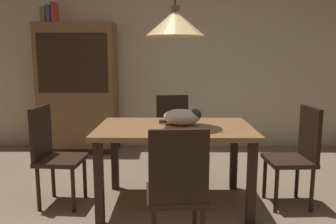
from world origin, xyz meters
TOP-DOWN VIEW (x-y plane):
  - back_wall at (0.00, 2.65)m, footprint 6.40×0.10m
  - dining_table at (0.11, 0.45)m, footprint 1.40×0.90m
  - chair_near_front at (0.11, -0.43)m, footprint 0.43×0.43m
  - chair_far_back at (0.10, 1.33)m, footprint 0.44×0.44m
  - chair_right_side at (1.23, 0.45)m, footprint 0.42×0.42m
  - chair_left_side at (-1.02, 0.46)m, footprint 0.43×0.43m
  - cat_sleeping at (0.18, 0.51)m, footprint 0.40×0.29m
  - pendant_lamp at (0.11, 0.45)m, footprint 0.52×0.52m
  - hutch_bookcase at (-1.28, 2.32)m, footprint 1.12×0.45m
  - book_brown_thick at (-1.70, 2.32)m, footprint 0.06×0.24m
  - book_blue_wide at (-1.63, 2.32)m, footprint 0.06×0.24m
  - book_red_tall at (-1.56, 2.32)m, footprint 0.04×0.22m

SIDE VIEW (x-z plane):
  - chair_near_front at x=0.11m, z-range 0.05..0.98m
  - chair_far_back at x=0.10m, z-range 0.05..0.98m
  - chair_right_side at x=1.23m, z-range 0.05..0.98m
  - chair_left_side at x=-1.02m, z-range 0.05..0.98m
  - dining_table at x=0.11m, z-range 0.27..1.02m
  - cat_sleeping at x=0.18m, z-range 0.75..0.90m
  - hutch_bookcase at x=-1.28m, z-range -0.04..1.81m
  - back_wall at x=0.00m, z-range 0.00..2.90m
  - pendant_lamp at x=0.11m, z-range 1.01..2.31m
  - book_brown_thick at x=-1.70m, z-range 1.85..2.07m
  - book_blue_wide at x=-1.63m, z-range 1.85..2.09m
  - book_red_tall at x=-1.56m, z-range 1.85..2.13m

